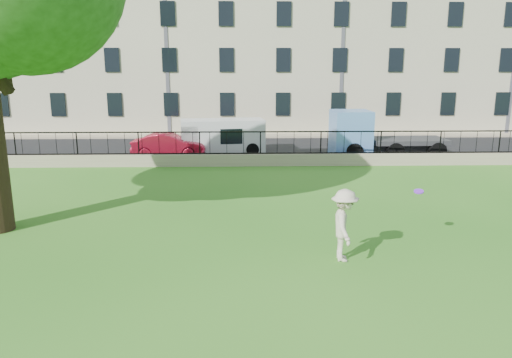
{
  "coord_description": "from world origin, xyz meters",
  "views": [
    {
      "loc": [
        -0.89,
        -12.39,
        5.02
      ],
      "look_at": [
        -0.45,
        3.5,
        1.3
      ],
      "focal_mm": 35.0,
      "sensor_mm": 36.0,
      "label": 1
    }
  ],
  "objects_px": {
    "frisbee": "(419,191)",
    "red_sedan": "(169,145)",
    "blue_truck": "(387,133)",
    "white_van": "(223,137)",
    "man": "(344,225)"
  },
  "relations": [
    {
      "from": "red_sedan",
      "to": "white_van",
      "type": "height_order",
      "value": "white_van"
    },
    {
      "from": "white_van",
      "to": "blue_truck",
      "type": "height_order",
      "value": "blue_truck"
    },
    {
      "from": "frisbee",
      "to": "man",
      "type": "bearing_deg",
      "value": -153.76
    },
    {
      "from": "red_sedan",
      "to": "blue_truck",
      "type": "distance_m",
      "value": 11.85
    },
    {
      "from": "red_sedan",
      "to": "blue_truck",
      "type": "bearing_deg",
      "value": -88.3
    },
    {
      "from": "man",
      "to": "white_van",
      "type": "xyz_separation_m",
      "value": [
        -3.72,
        15.65,
        0.02
      ]
    },
    {
      "from": "blue_truck",
      "to": "man",
      "type": "bearing_deg",
      "value": -111.86
    },
    {
      "from": "red_sedan",
      "to": "blue_truck",
      "type": "relative_size",
      "value": 0.66
    },
    {
      "from": "frisbee",
      "to": "red_sedan",
      "type": "distance_m",
      "value": 16.2
    },
    {
      "from": "red_sedan",
      "to": "white_van",
      "type": "xyz_separation_m",
      "value": [
        2.87,
        1.0,
        0.32
      ]
    },
    {
      "from": "man",
      "to": "red_sedan",
      "type": "xyz_separation_m",
      "value": [
        -6.58,
        14.65,
        -0.3
      ]
    },
    {
      "from": "man",
      "to": "frisbee",
      "type": "relative_size",
      "value": 7.0
    },
    {
      "from": "man",
      "to": "blue_truck",
      "type": "bearing_deg",
      "value": -15.54
    },
    {
      "from": "frisbee",
      "to": "white_van",
      "type": "distance_m",
      "value": 15.73
    },
    {
      "from": "red_sedan",
      "to": "white_van",
      "type": "bearing_deg",
      "value": -69.07
    }
  ]
}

